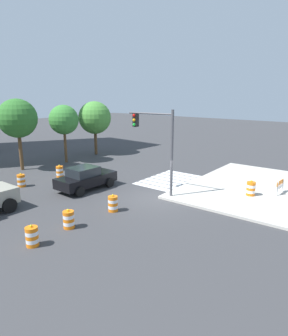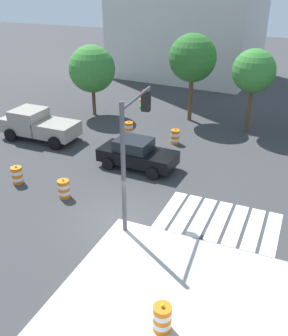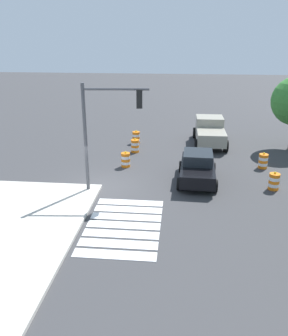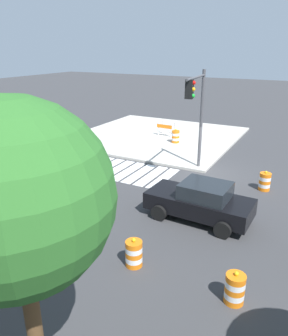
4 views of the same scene
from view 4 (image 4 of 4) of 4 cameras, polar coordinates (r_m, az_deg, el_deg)
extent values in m
plane|color=#38383A|center=(19.13, 10.42, -0.92)|extent=(120.00, 120.00, 0.00)
cube|color=#BCB7AD|center=(26.55, 2.20, 5.56)|extent=(12.00, 12.00, 0.15)
cube|color=silver|center=(18.14, 3.37, -1.77)|extent=(0.60, 3.20, 0.02)
cube|color=silver|center=(18.44, 1.26, -1.36)|extent=(0.60, 3.20, 0.02)
cube|color=silver|center=(18.77, -0.78, -0.96)|extent=(0.60, 3.20, 0.02)
cube|color=silver|center=(19.12, -2.74, -0.57)|extent=(0.60, 3.20, 0.02)
cube|color=silver|center=(19.49, -4.64, -0.20)|extent=(0.60, 3.20, 0.02)
cube|color=silver|center=(19.89, -6.46, 0.15)|extent=(0.60, 3.20, 0.02)
cube|color=silver|center=(20.30, -8.20, 0.50)|extent=(0.60, 3.20, 0.02)
cube|color=black|center=(13.94, 9.42, -6.08)|extent=(4.37, 2.01, 0.70)
cube|color=#1E2328|center=(13.59, 10.56, -3.84)|extent=(1.96, 1.67, 0.60)
cylinder|color=black|center=(13.81, 2.61, -7.70)|extent=(0.67, 0.27, 0.66)
cylinder|color=black|center=(15.34, 5.96, -4.80)|extent=(0.67, 0.27, 0.66)
cylinder|color=black|center=(12.94, 13.40, -10.35)|extent=(0.67, 0.27, 0.66)
cylinder|color=black|center=(14.56, 15.71, -6.93)|extent=(0.67, 0.27, 0.66)
cylinder|color=orange|center=(17.71, 19.94, -3.29)|extent=(0.56, 0.56, 0.18)
cylinder|color=white|center=(17.64, 20.01, -2.76)|extent=(0.56, 0.56, 0.18)
cylinder|color=orange|center=(17.58, 20.08, -2.22)|extent=(0.56, 0.56, 0.18)
cylinder|color=white|center=(17.51, 20.15, -1.67)|extent=(0.56, 0.56, 0.18)
cylinder|color=orange|center=(17.45, 20.22, -1.12)|extent=(0.56, 0.56, 0.18)
sphere|color=yellow|center=(17.40, 20.28, -0.66)|extent=(0.12, 0.12, 0.12)
cylinder|color=orange|center=(11.34, -1.73, -16.02)|extent=(0.56, 0.56, 0.18)
cylinder|color=white|center=(11.23, -1.74, -15.28)|extent=(0.56, 0.56, 0.18)
cylinder|color=orange|center=(11.13, -1.75, -14.52)|extent=(0.56, 0.56, 0.18)
cylinder|color=white|center=(11.03, -1.76, -13.75)|extent=(0.56, 0.56, 0.18)
cylinder|color=orange|center=(10.93, -1.77, -12.97)|extent=(0.56, 0.56, 0.18)
sphere|color=yellow|center=(10.85, -1.78, -12.31)|extent=(0.12, 0.12, 0.12)
cylinder|color=orange|center=(10.35, 15.17, -20.96)|extent=(0.56, 0.56, 0.18)
cylinder|color=white|center=(10.24, 15.26, -20.20)|extent=(0.56, 0.56, 0.18)
cylinder|color=orange|center=(10.12, 15.36, -19.42)|extent=(0.56, 0.56, 0.18)
cylinder|color=white|center=(10.01, 15.46, -18.62)|extent=(0.56, 0.56, 0.18)
cylinder|color=orange|center=(9.90, 15.56, -17.81)|extent=(0.56, 0.56, 0.18)
sphere|color=yellow|center=(9.81, 15.65, -17.11)|extent=(0.12, 0.12, 0.12)
cylinder|color=orange|center=(24.46, 5.43, 4.60)|extent=(0.56, 0.56, 0.18)
cylinder|color=white|center=(24.41, 5.44, 5.00)|extent=(0.56, 0.56, 0.18)
cylinder|color=orange|center=(24.37, 5.46, 5.41)|extent=(0.56, 0.56, 0.18)
cylinder|color=white|center=(24.32, 5.47, 5.82)|extent=(0.56, 0.56, 0.18)
cylinder|color=orange|center=(24.28, 5.48, 6.23)|extent=(0.56, 0.56, 0.18)
sphere|color=yellow|center=(24.24, 5.49, 6.58)|extent=(0.12, 0.12, 0.12)
cube|color=silver|center=(25.96, 4.61, 6.47)|extent=(0.07, 0.07, 1.00)
cube|color=silver|center=(26.57, 5.30, 6.77)|extent=(0.07, 0.07, 1.00)
cube|color=silver|center=(26.46, 2.48, 6.78)|extent=(0.07, 0.07, 1.00)
cube|color=silver|center=(27.06, 3.20, 7.07)|extent=(0.07, 0.07, 1.00)
cube|color=orange|center=(26.13, 3.52, 7.16)|extent=(1.30, 0.11, 0.28)
cube|color=white|center=(26.20, 3.51, 6.52)|extent=(1.30, 0.11, 0.20)
cylinder|color=#4C4C51|center=(19.04, 9.83, 8.14)|extent=(0.18, 0.18, 5.50)
cylinder|color=#4C4C51|center=(17.15, 8.97, 15.17)|extent=(0.39, 3.20, 0.12)
cube|color=black|center=(16.12, 7.82, 13.31)|extent=(0.38, 0.31, 0.90)
sphere|color=red|center=(16.03, 8.54, 14.32)|extent=(0.20, 0.20, 0.20)
sphere|color=#F2A514|center=(16.07, 8.48, 13.25)|extent=(0.20, 0.20, 0.20)
sphere|color=green|center=(16.10, 8.43, 12.19)|extent=(0.20, 0.20, 0.20)
cylinder|color=brown|center=(7.34, -18.26, -25.27)|extent=(0.30, 0.30, 3.35)
sphere|color=#2D6B28|center=(5.73, -21.34, -4.74)|extent=(3.31, 3.31, 3.31)
camera|label=1|loc=(29.54, 49.99, 13.09)|focal=32.70mm
camera|label=2|loc=(31.74, 7.02, 25.24)|focal=40.87mm
camera|label=3|loc=(26.37, -34.21, 19.23)|focal=38.47mm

